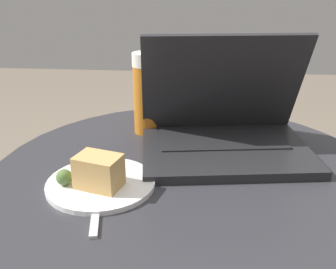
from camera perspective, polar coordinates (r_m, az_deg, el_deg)
The scene contains 5 objects.
table at distance 0.81m, azimuth 2.84°, elevation -13.87°, with size 0.74×0.74×0.53m.
laptop at distance 0.81m, azimuth 8.15°, elevation 0.99°, with size 0.36×0.29×0.24m.
beer_glass at distance 0.88m, azimuth -3.16°, elevation 5.98°, with size 0.06×0.06×0.18m.
snack_plate at distance 0.68m, azimuth -10.14°, elevation -6.23°, with size 0.19×0.19×0.06m.
fork at distance 0.66m, azimuth -10.17°, elevation -8.81°, with size 0.05×0.19×0.00m.
Camera 1 is at (0.02, -0.65, 0.87)m, focal length 42.00 mm.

